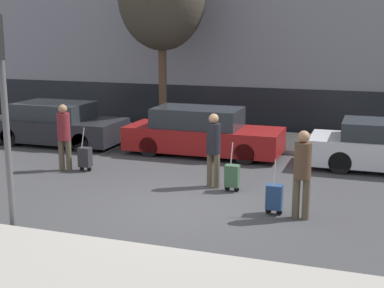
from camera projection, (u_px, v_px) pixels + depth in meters
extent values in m
plane|color=#38383A|center=(187.00, 205.00, 11.49)|extent=(80.00, 80.00, 0.00)
cube|color=gray|center=(105.00, 277.00, 8.00)|extent=(28.00, 2.50, 0.12)
cube|color=gray|center=(256.00, 140.00, 17.95)|extent=(28.00, 3.00, 0.12)
cube|color=slate|center=(279.00, 7.00, 20.29)|extent=(28.00, 2.69, 9.11)
cube|color=black|center=(269.00, 110.00, 19.81)|extent=(27.44, 0.06, 1.60)
cube|color=black|center=(59.00, 129.00, 17.59)|extent=(4.26, 1.91, 0.70)
cube|color=#23282D|center=(54.00, 110.00, 17.52)|extent=(2.34, 1.68, 0.53)
cylinder|color=black|center=(81.00, 143.00, 16.42)|extent=(0.60, 0.18, 0.60)
cylinder|color=black|center=(108.00, 133.00, 18.02)|extent=(0.60, 0.18, 0.60)
cylinder|color=black|center=(9.00, 137.00, 17.25)|extent=(0.60, 0.18, 0.60)
cylinder|color=black|center=(41.00, 128.00, 18.85)|extent=(0.60, 0.18, 0.60)
cube|color=maroon|center=(204.00, 139.00, 16.06)|extent=(4.68, 1.71, 0.70)
cube|color=#23282D|center=(198.00, 117.00, 15.98)|extent=(2.57, 1.50, 0.58)
cylinder|color=black|center=(245.00, 154.00, 14.93)|extent=(0.60, 0.18, 0.60)
cylinder|color=black|center=(256.00, 143.00, 16.35)|extent=(0.60, 0.18, 0.60)
cylinder|color=black|center=(149.00, 147.00, 15.85)|extent=(0.60, 0.18, 0.60)
cylinder|color=black|center=(168.00, 137.00, 17.27)|extent=(0.60, 0.18, 0.60)
cylinder|color=black|center=(340.00, 162.00, 13.96)|extent=(0.60, 0.18, 0.60)
cylinder|color=black|center=(344.00, 150.00, 15.45)|extent=(0.60, 0.18, 0.60)
cylinder|color=#4C4233|center=(69.00, 155.00, 14.26)|extent=(0.15, 0.15, 0.83)
cylinder|color=#4C4233|center=(61.00, 155.00, 14.28)|extent=(0.15, 0.15, 0.83)
cylinder|color=maroon|center=(64.00, 127.00, 14.11)|extent=(0.34, 0.34, 0.72)
sphere|color=#936B4C|center=(63.00, 109.00, 14.01)|extent=(0.23, 0.23, 0.23)
cube|color=#262628|center=(85.00, 157.00, 14.21)|extent=(0.32, 0.24, 0.52)
cylinder|color=black|center=(82.00, 168.00, 14.32)|extent=(0.12, 0.03, 0.12)
cylinder|color=black|center=(89.00, 169.00, 14.24)|extent=(0.12, 0.03, 0.12)
cylinder|color=gray|center=(83.00, 138.00, 14.04)|extent=(0.02, 0.19, 0.53)
cylinder|color=#4C4233|center=(217.00, 171.00, 12.68)|extent=(0.15, 0.15, 0.83)
cylinder|color=#4C4233|center=(210.00, 170.00, 12.80)|extent=(0.15, 0.15, 0.83)
cylinder|color=black|center=(214.00, 139.00, 12.58)|extent=(0.34, 0.34, 0.72)
sphere|color=#936B4C|center=(214.00, 119.00, 12.48)|extent=(0.23, 0.23, 0.23)
cube|color=#335138|center=(232.00, 176.00, 12.41)|extent=(0.32, 0.24, 0.51)
cylinder|color=black|center=(227.00, 188.00, 12.51)|extent=(0.12, 0.03, 0.12)
cylinder|color=black|center=(237.00, 189.00, 12.44)|extent=(0.12, 0.03, 0.12)
cylinder|color=gray|center=(232.00, 154.00, 12.23)|extent=(0.02, 0.19, 0.53)
cylinder|color=#4C4233|center=(296.00, 198.00, 10.64)|extent=(0.15, 0.15, 0.83)
cylinder|color=#4C4233|center=(306.00, 199.00, 10.55)|extent=(0.15, 0.15, 0.83)
cylinder|color=#473323|center=(303.00, 161.00, 10.43)|extent=(0.34, 0.34, 0.72)
sphere|color=#936B4C|center=(304.00, 137.00, 10.33)|extent=(0.23, 0.23, 0.23)
cube|color=navy|center=(274.00, 197.00, 10.84)|extent=(0.32, 0.24, 0.51)
cylinder|color=black|center=(268.00, 211.00, 10.94)|extent=(0.12, 0.03, 0.12)
cylinder|color=black|center=(279.00, 212.00, 10.87)|extent=(0.12, 0.03, 0.12)
cylinder|color=gray|center=(274.00, 173.00, 10.66)|extent=(0.02, 0.19, 0.53)
cylinder|color=#515154|center=(6.00, 125.00, 9.86)|extent=(0.12, 0.12, 3.96)
cylinder|color=#4C3826|center=(163.00, 86.00, 18.71)|extent=(0.28, 0.28, 3.33)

